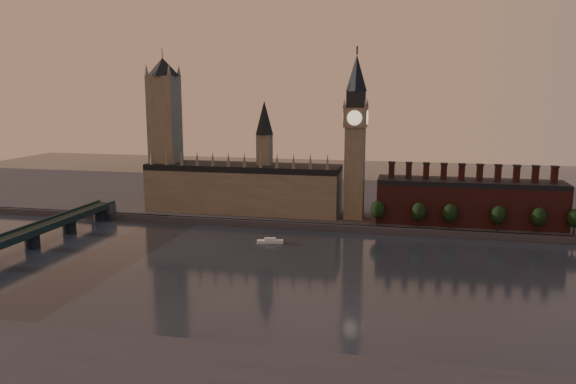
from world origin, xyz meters
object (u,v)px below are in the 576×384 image
object	(u,v)px
victoria_tower	(165,128)
westminster_bridge	(6,244)
river_boat	(270,241)
big_ben	(355,135)

from	to	relation	value
victoria_tower	westminster_bridge	bearing A→B (deg)	-106.56
river_boat	westminster_bridge	bearing A→B (deg)	-168.63
big_ben	westminster_bridge	distance (m)	205.83
river_boat	big_ben	bearing A→B (deg)	40.58
victoria_tower	river_boat	distance (m)	122.48
victoria_tower	westminster_bridge	xyz separation A→B (m)	(-35.00, -117.70, -51.65)
victoria_tower	river_boat	size ratio (longest dim) A/B	7.06
big_ben	river_boat	xyz separation A→B (m)	(-40.98, -55.97, -55.70)
victoria_tower	river_boat	xyz separation A→B (m)	(89.02, -60.97, -57.96)
westminster_bridge	big_ben	bearing A→B (deg)	34.33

